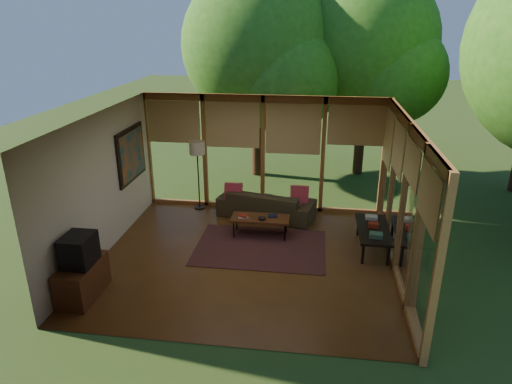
# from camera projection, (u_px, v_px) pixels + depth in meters

# --- Properties ---
(floor) EXTENTS (5.50, 5.50, 0.00)m
(floor) POSITION_uv_depth(u_px,v_px,m) (247.00, 258.00, 8.70)
(floor) COLOR brown
(floor) RESTS_ON ground
(ceiling) EXTENTS (5.50, 5.50, 0.00)m
(ceiling) POSITION_uv_depth(u_px,v_px,m) (245.00, 118.00, 7.73)
(ceiling) COLOR white
(ceiling) RESTS_ON ground
(wall_left) EXTENTS (0.04, 5.00, 2.70)m
(wall_left) POSITION_uv_depth(u_px,v_px,m) (102.00, 185.00, 8.56)
(wall_left) COLOR silver
(wall_left) RESTS_ON ground
(wall_front) EXTENTS (5.50, 0.04, 2.70)m
(wall_front) POSITION_uv_depth(u_px,v_px,m) (216.00, 261.00, 5.90)
(wall_front) COLOR silver
(wall_front) RESTS_ON ground
(window_wall_back) EXTENTS (5.50, 0.12, 2.70)m
(window_wall_back) POSITION_uv_depth(u_px,v_px,m) (263.00, 154.00, 10.53)
(window_wall_back) COLOR #A16532
(window_wall_back) RESTS_ON ground
(window_wall_right) EXTENTS (0.12, 5.00, 2.70)m
(window_wall_right) POSITION_uv_depth(u_px,v_px,m) (403.00, 200.00, 7.87)
(window_wall_right) COLOR #A16532
(window_wall_right) RESTS_ON ground
(tree_nw) EXTENTS (4.03, 4.03, 5.60)m
(tree_nw) POSITION_uv_depth(u_px,v_px,m) (257.00, 46.00, 12.15)
(tree_nw) COLOR #3E2316
(tree_nw) RESTS_ON ground
(tree_ne) EXTENTS (3.70, 3.70, 5.55)m
(tree_ne) POSITION_uv_depth(u_px,v_px,m) (368.00, 41.00, 12.19)
(tree_ne) COLOR #3E2316
(tree_ne) RESTS_ON ground
(rug) EXTENTS (2.57, 1.82, 0.01)m
(rug) POSITION_uv_depth(u_px,v_px,m) (260.00, 247.00, 9.10)
(rug) COLOR maroon
(rug) RESTS_ON floor
(sofa) EXTENTS (2.30, 1.31, 0.63)m
(sofa) POSITION_uv_depth(u_px,v_px,m) (266.00, 204.00, 10.42)
(sofa) COLOR #3D341E
(sofa) RESTS_ON floor
(pillow_left) EXTENTS (0.40, 0.21, 0.42)m
(pillow_left) POSITION_uv_depth(u_px,v_px,m) (234.00, 192.00, 10.37)
(pillow_left) COLOR maroon
(pillow_left) RESTS_ON sofa
(pillow_right) EXTENTS (0.41, 0.22, 0.43)m
(pillow_right) POSITION_uv_depth(u_px,v_px,m) (300.00, 195.00, 10.18)
(pillow_right) COLOR maroon
(pillow_right) RESTS_ON sofa
(ct_book_lower) EXTENTS (0.24, 0.20, 0.03)m
(ct_book_lower) POSITION_uv_depth(u_px,v_px,m) (243.00, 217.00, 9.43)
(ct_book_lower) COLOR #B9B2A7
(ct_book_lower) RESTS_ON coffee_table
(ct_book_upper) EXTENTS (0.22, 0.19, 0.03)m
(ct_book_upper) POSITION_uv_depth(u_px,v_px,m) (243.00, 215.00, 9.42)
(ct_book_upper) COLOR maroon
(ct_book_upper) RESTS_ON coffee_table
(ct_book_side) EXTENTS (0.22, 0.18, 0.03)m
(ct_book_side) POSITION_uv_depth(u_px,v_px,m) (273.00, 216.00, 9.48)
(ct_book_side) COLOR black
(ct_book_side) RESTS_ON coffee_table
(ct_bowl) EXTENTS (0.16, 0.16, 0.07)m
(ct_bowl) POSITION_uv_depth(u_px,v_px,m) (262.00, 218.00, 9.33)
(ct_bowl) COLOR black
(ct_bowl) RESTS_ON coffee_table
(media_cabinet) EXTENTS (0.50, 1.00, 0.60)m
(media_cabinet) POSITION_uv_depth(u_px,v_px,m) (82.00, 280.00, 7.44)
(media_cabinet) COLOR #5C3019
(media_cabinet) RESTS_ON floor
(television) EXTENTS (0.45, 0.55, 0.50)m
(television) POSITION_uv_depth(u_px,v_px,m) (79.00, 250.00, 7.24)
(television) COLOR black
(television) RESTS_ON media_cabinet
(console_book_a) EXTENTS (0.26, 0.20, 0.09)m
(console_book_a) POSITION_uv_depth(u_px,v_px,m) (376.00, 235.00, 8.50)
(console_book_a) COLOR #37604B
(console_book_a) RESTS_ON side_console
(console_book_b) EXTENTS (0.22, 0.17, 0.09)m
(console_book_b) POSITION_uv_depth(u_px,v_px,m) (373.00, 225.00, 8.92)
(console_book_b) COLOR maroon
(console_book_b) RESTS_ON side_console
(console_book_c) EXTENTS (0.25, 0.19, 0.07)m
(console_book_c) POSITION_uv_depth(u_px,v_px,m) (371.00, 217.00, 9.29)
(console_book_c) COLOR #B9B2A7
(console_book_c) RESTS_ON side_console
(floor_lamp) EXTENTS (0.36, 0.36, 1.65)m
(floor_lamp) POSITION_uv_depth(u_px,v_px,m) (197.00, 152.00, 10.49)
(floor_lamp) COLOR black
(floor_lamp) RESTS_ON floor
(coffee_table) EXTENTS (1.20, 0.50, 0.43)m
(coffee_table) POSITION_uv_depth(u_px,v_px,m) (260.00, 219.00, 9.46)
(coffee_table) COLOR #5C3019
(coffee_table) RESTS_ON floor
(side_console) EXTENTS (0.60, 1.40, 0.46)m
(side_console) POSITION_uv_depth(u_px,v_px,m) (373.00, 230.00, 8.91)
(side_console) COLOR black
(side_console) RESTS_ON floor
(wall_painting) EXTENTS (0.06, 1.35, 1.15)m
(wall_painting) POSITION_uv_depth(u_px,v_px,m) (131.00, 154.00, 9.78)
(wall_painting) COLOR black
(wall_painting) RESTS_ON wall_left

